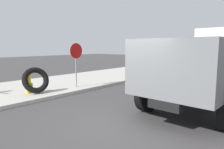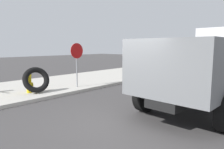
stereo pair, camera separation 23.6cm
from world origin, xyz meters
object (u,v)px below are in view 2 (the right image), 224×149
at_px(stop_sign, 77,57).
at_px(dump_truck_gray, 212,62).
at_px(loose_tire, 36,80).
at_px(fire_hydrant, 29,82).

relative_size(stop_sign, dump_truck_gray, 0.31).
height_order(stop_sign, dump_truck_gray, dump_truck_gray).
relative_size(loose_tire, dump_truck_gray, 0.16).
height_order(fire_hydrant, dump_truck_gray, dump_truck_gray).
height_order(loose_tire, dump_truck_gray, dump_truck_gray).
distance_m(fire_hydrant, dump_truck_gray, 7.62).
bearing_deg(dump_truck_gray, fire_hydrant, 121.76).
distance_m(fire_hydrant, stop_sign, 2.56).
relative_size(fire_hydrant, loose_tire, 0.78).
height_order(fire_hydrant, loose_tire, loose_tire).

